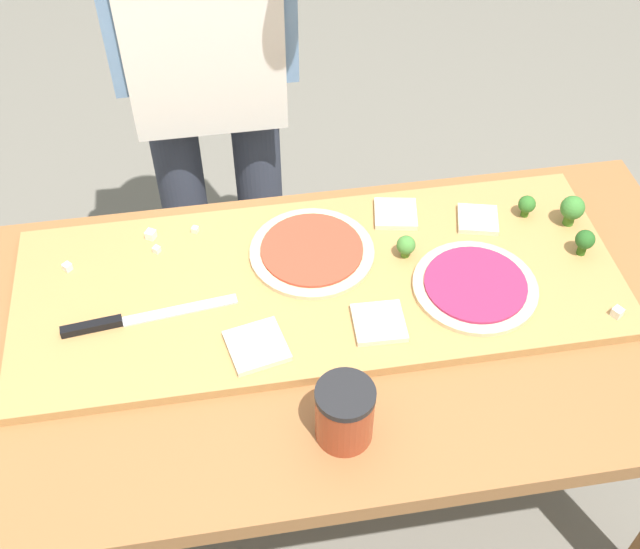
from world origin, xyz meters
TOP-DOWN VIEW (x-y plane):
  - ground_plane at (0.00, 0.00)m, footprint 8.00×8.00m
  - prep_table at (0.00, 0.00)m, footprint 1.59×0.74m
  - cutting_board at (0.05, 0.10)m, footprint 1.16×0.45m
  - chefs_knife at (-0.32, 0.05)m, footprint 0.32×0.06m
  - pizza_whole_beet_magenta at (0.34, 0.02)m, footprint 0.24×0.24m
  - pizza_whole_tomato_red at (0.05, 0.17)m, footprint 0.25×0.25m
  - pizza_slice_near_right at (0.24, 0.25)m, footprint 0.10×0.10m
  - pizza_slice_far_right at (0.40, 0.20)m, footprint 0.10×0.10m
  - pizza_slice_center at (-0.09, -0.05)m, footprint 0.12×0.12m
  - pizza_slice_near_left at (0.14, -0.03)m, footprint 0.10×0.10m
  - broccoli_floret_center_left at (0.57, 0.08)m, footprint 0.04×0.04m
  - broccoli_floret_back_mid at (0.58, 0.17)m, footprint 0.05×0.05m
  - broccoli_floret_back_right at (0.23, 0.13)m, footprint 0.04×0.04m
  - broccoli_floret_front_mid at (0.50, 0.21)m, footprint 0.04×0.04m
  - cheese_crumble_a at (-0.27, 0.26)m, footprint 0.02×0.02m
  - cheese_crumble_b at (0.58, -0.08)m, footprint 0.02×0.02m
  - cheese_crumble_c at (-0.18, 0.27)m, footprint 0.02×0.02m
  - cheese_crumble_d at (-0.26, 0.22)m, footprint 0.02×0.02m
  - cheese_crumble_e at (-0.43, 0.20)m, footprint 0.02×0.02m
  - sauce_jar at (0.04, -0.23)m, footprint 0.10×0.10m
  - cook_center at (-0.12, 0.66)m, footprint 0.54×0.39m

SIDE VIEW (x-z plane):
  - ground_plane at x=0.00m, z-range 0.00..0.00m
  - prep_table at x=0.00m, z-range 0.27..1.02m
  - cutting_board at x=0.05m, z-range 0.75..0.77m
  - chefs_knife at x=-0.32m, z-range 0.77..0.78m
  - pizza_slice_near_right at x=0.24m, z-range 0.77..0.78m
  - pizza_slice_far_right at x=0.40m, z-range 0.77..0.78m
  - pizza_slice_center at x=-0.09m, z-range 0.77..0.78m
  - pizza_slice_near_left at x=0.14m, z-range 0.77..0.78m
  - cheese_crumble_c at x=-0.18m, z-range 0.77..0.78m
  - cheese_crumble_d at x=-0.26m, z-range 0.77..0.78m
  - pizza_whole_beet_magenta at x=0.34m, z-range 0.77..0.78m
  - pizza_whole_tomato_red at x=0.05m, z-range 0.77..0.78m
  - cheese_crumble_e at x=-0.43m, z-range 0.77..0.78m
  - cheese_crumble_b at x=0.58m, z-range 0.77..0.79m
  - cheese_crumble_a at x=-0.27m, z-range 0.77..0.79m
  - broccoli_floret_back_right at x=0.23m, z-range 0.77..0.82m
  - broccoli_floret_front_mid at x=0.50m, z-range 0.77..0.82m
  - broccoli_floret_center_left at x=0.57m, z-range 0.77..0.83m
  - sauce_jar at x=0.04m, z-range 0.75..0.86m
  - broccoli_floret_back_mid at x=0.58m, z-range 0.77..0.84m
  - cook_center at x=-0.12m, z-range 0.16..1.83m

